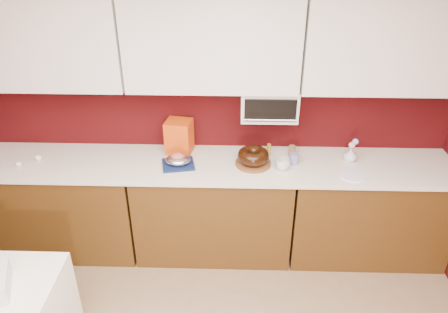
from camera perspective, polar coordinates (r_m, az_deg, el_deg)
ceiling at (r=1.20m, az=-7.73°, el=18.70°), size 4.00×4.50×0.02m
wall_back at (r=3.72m, az=-1.29°, el=6.22°), size 4.00×0.02×2.50m
base_cabinet_left at (r=4.15m, az=-20.23°, el=-6.13°), size 1.31×0.58×0.86m
base_cabinet_center at (r=3.86m, az=-1.38°, el=-6.89°), size 1.31×0.58×0.86m
base_cabinet_right at (r=4.02m, az=18.09°, el=-6.90°), size 1.31×0.58×0.86m
countertop at (r=3.61m, az=-1.47°, el=-1.13°), size 4.00×0.62×0.04m
upper_cabinet_left at (r=3.69m, az=-23.32°, el=13.55°), size 1.31×0.33×0.70m
upper_cabinet_center at (r=3.37m, az=-1.55°, el=14.52°), size 1.31×0.33×0.70m
upper_cabinet_right at (r=3.55m, az=21.11°, el=13.42°), size 1.31×0.33×0.70m
toaster_oven at (r=3.54m, az=5.91°, el=7.03°), size 0.45×0.30×0.25m
toaster_oven_door at (r=3.40m, az=6.07°, el=6.00°), size 0.40×0.02×0.18m
toaster_oven_handle at (r=3.41m, az=6.02°, el=4.75°), size 0.42×0.02×0.02m
cake_base at (r=3.58m, az=3.81°, el=-0.88°), size 0.30×0.30×0.03m
bundt_cake at (r=3.55m, az=3.85°, el=0.05°), size 0.34×0.34×0.10m
navy_towel at (r=3.58m, az=-6.01°, el=-1.03°), size 0.29×0.26×0.02m
foil_ham_nest at (r=3.56m, az=-6.04°, el=-0.40°), size 0.23×0.21×0.07m
roasted_ham at (r=3.55m, az=-6.07°, el=-0.05°), size 0.13×0.12×0.07m
pandoro_box at (r=3.73m, az=-5.87°, el=2.61°), size 0.24×0.22×0.29m
dark_pan at (r=3.71m, az=3.61°, el=0.36°), size 0.25×0.25×0.04m
coffee_mug at (r=3.52m, az=7.72°, el=-0.90°), size 0.11×0.11×0.11m
blue_jar at (r=3.62m, az=9.13°, el=-0.27°), size 0.10×0.10×0.09m
flower_vase at (r=3.75m, az=16.19°, el=0.31°), size 0.09×0.09×0.13m
flower_pink at (r=3.71m, az=16.37°, el=1.44°), size 0.05×0.05×0.05m
flower_blue at (r=3.73m, az=16.80°, el=1.88°), size 0.05×0.05×0.05m
china_plate at (r=3.57m, az=16.45°, el=-2.36°), size 0.20×0.20×0.01m
amber_bottle at (r=3.72m, az=5.88°, el=0.94°), size 0.04×0.04×0.10m
paper_cup at (r=3.74m, az=8.87°, el=0.77°), size 0.07×0.07×0.09m
egg_left at (r=3.92m, az=-25.27°, el=-0.89°), size 0.06×0.06×0.04m
egg_right at (r=3.95m, az=-23.10°, el=-0.14°), size 0.07×0.06×0.05m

